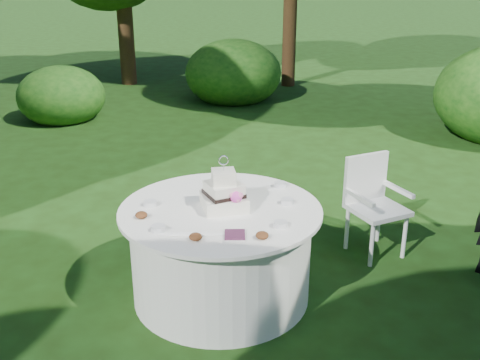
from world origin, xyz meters
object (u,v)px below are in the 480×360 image
cake (224,194)px  chair (372,198)px  napkins (235,235)px  table (221,252)px

cake → chair: (1.34, 0.77, -0.36)m
napkins → chair: size_ratio=0.15×
table → chair: size_ratio=1.72×
table → chair: chair is taller
napkins → table: bearing=103.2°
cake → napkins: bearing=-80.4°
napkins → chair: bearing=44.6°
napkins → table: napkins is taller
napkins → chair: (1.26, 1.24, -0.26)m
napkins → cake: cake is taller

